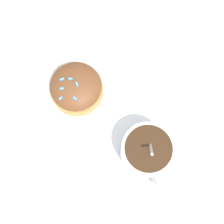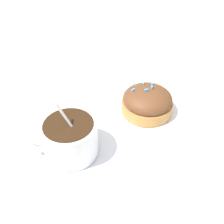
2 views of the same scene
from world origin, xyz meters
name	(u,v)px [view 1 (image 1 of 2)]	position (x,y,z in m)	size (l,w,h in m)	color
ground_plane	(112,120)	(0.00, 0.00, 0.00)	(3.00, 3.00, 0.00)	#C6B793
paper_napkin	(112,120)	(0.00, 0.00, 0.00)	(0.32, 0.32, 0.00)	white
coffee_cup	(147,151)	(-0.08, 0.01, 0.04)	(0.10, 0.09, 0.10)	white
frosted_pastry	(78,86)	(0.08, 0.00, 0.03)	(0.10, 0.10, 0.05)	#C18442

